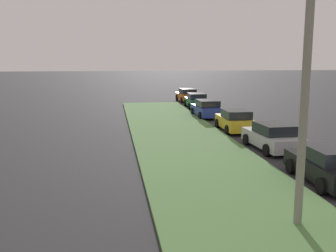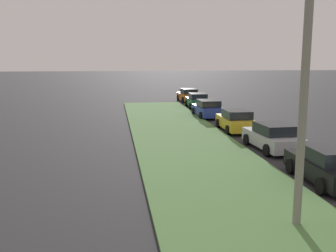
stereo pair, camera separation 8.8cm
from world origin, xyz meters
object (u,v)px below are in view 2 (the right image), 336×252
object	(u,v)px
streetlight	(315,78)
parked_car_blue	(208,109)
parked_car_silver	(273,137)
parked_car_black	(328,166)
parked_car_green	(197,101)
parked_car_yellow	(236,121)
parked_car_orange	(188,95)

from	to	relation	value
streetlight	parked_car_blue	bearing A→B (deg)	-5.86
parked_car_silver	parked_car_blue	xyz separation A→B (m)	(12.15, 0.65, 0.00)
parked_car_black	streetlight	bearing A→B (deg)	145.02
streetlight	parked_car_green	bearing A→B (deg)	-5.48
streetlight	parked_car_black	bearing A→B (deg)	-36.69
parked_car_silver	parked_car_blue	bearing A→B (deg)	0.25
parked_car_black	parked_car_yellow	xyz separation A→B (m)	(11.42, 0.15, 0.00)
parked_car_blue	parked_car_green	size ratio (longest dim) A/B	0.99
parked_car_black	parked_car_green	size ratio (longest dim) A/B	1.00
parked_car_black	streetlight	size ratio (longest dim) A/B	0.58
parked_car_green	parked_car_orange	world-z (taller)	same
parked_car_orange	streetlight	xyz separation A→B (m)	(-33.85, 2.88, 3.67)
parked_car_green	parked_car_orange	bearing A→B (deg)	0.40
parked_car_yellow	parked_car_green	size ratio (longest dim) A/B	0.99
parked_car_blue	parked_car_green	distance (m)	6.35
parked_car_yellow	parked_car_blue	size ratio (longest dim) A/B	1.00
parked_car_blue	streetlight	distance (m)	22.04
parked_car_yellow	parked_car_green	bearing A→B (deg)	1.15
parked_car_green	streetlight	size ratio (longest dim) A/B	0.58
parked_car_orange	streetlight	bearing A→B (deg)	172.58
parked_car_black	streetlight	world-z (taller)	streetlight
parked_car_silver	parked_car_blue	size ratio (longest dim) A/B	1.01
parked_car_green	streetlight	xyz separation A→B (m)	(-27.95, 2.68, 3.67)
parked_car_silver	parked_car_yellow	distance (m)	5.66
parked_car_black	parked_car_silver	distance (m)	5.76
parked_car_blue	parked_car_orange	world-z (taller)	same
parked_car_yellow	parked_car_orange	bearing A→B (deg)	0.62
parked_car_silver	streetlight	distance (m)	10.55
parked_car_green	parked_car_yellow	bearing A→B (deg)	-177.92
parked_car_yellow	parked_car_black	bearing A→B (deg)	-177.78
parked_car_black	parked_car_yellow	bearing A→B (deg)	2.46
parked_car_blue	parked_car_orange	xyz separation A→B (m)	(12.24, -0.67, 0.00)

